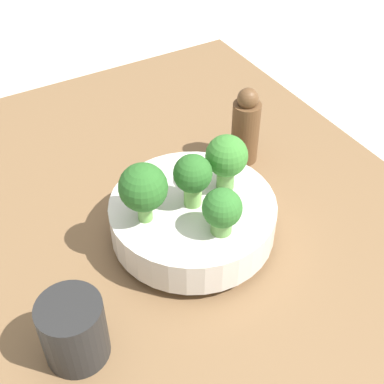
{
  "coord_description": "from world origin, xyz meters",
  "views": [
    {
      "loc": [
        -0.48,
        0.3,
        0.62
      ],
      "look_at": [
        0.0,
        0.03,
        0.12
      ],
      "focal_mm": 50.0,
      "sensor_mm": 36.0,
      "label": 1
    }
  ],
  "objects": [
    {
      "name": "table",
      "position": [
        0.0,
        0.0,
        0.02
      ],
      "size": [
        1.06,
        0.71,
        0.03
      ],
      "color": "brown",
      "rests_on": "ground_plane"
    },
    {
      "name": "pepper_mill",
      "position": [
        0.12,
        -0.15,
        0.1
      ],
      "size": [
        0.05,
        0.05,
        0.14
      ],
      "color": "brown",
      "rests_on": "table"
    },
    {
      "name": "bowl",
      "position": [
        0.0,
        0.03,
        0.07
      ],
      "size": [
        0.24,
        0.24,
        0.07
      ],
      "color": "silver",
      "rests_on": "table"
    },
    {
      "name": "ground_plane",
      "position": [
        0.0,
        0.0,
        0.0
      ],
      "size": [
        6.0,
        6.0,
        0.0
      ],
      "primitive_type": "plane",
      "color": "beige"
    },
    {
      "name": "broccoli_floret_back",
      "position": [
        0.01,
        0.1,
        0.16
      ],
      "size": [
        0.07,
        0.07,
        0.09
      ],
      "color": "#6BA34C",
      "rests_on": "bowl"
    },
    {
      "name": "broccoli_floret_left",
      "position": [
        -0.07,
        0.02,
        0.14
      ],
      "size": [
        0.05,
        0.05,
        0.07
      ],
      "color": "#609347",
      "rests_on": "bowl"
    },
    {
      "name": "broccoli_floret_front",
      "position": [
        0.01,
        -0.03,
        0.16
      ],
      "size": [
        0.06,
        0.06,
        0.09
      ],
      "color": "#609347",
      "rests_on": "bowl"
    },
    {
      "name": "cup",
      "position": [
        -0.1,
        0.25,
        0.08
      ],
      "size": [
        0.08,
        0.08,
        0.09
      ],
      "color": "black",
      "rests_on": "table"
    },
    {
      "name": "broccoli_floret_center",
      "position": [
        0.0,
        0.03,
        0.15
      ],
      "size": [
        0.05,
        0.05,
        0.08
      ],
      "color": "#7AB256",
      "rests_on": "bowl"
    }
  ]
}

